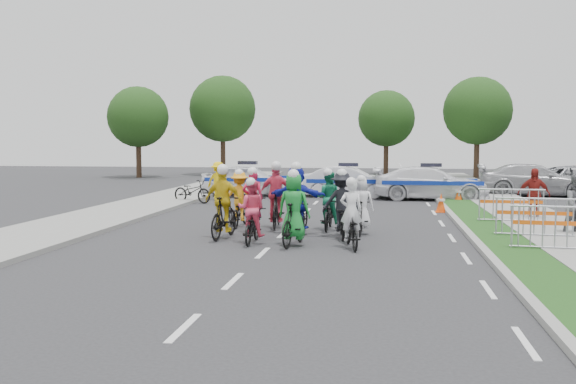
# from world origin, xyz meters

# --- Properties ---
(ground) EXTENTS (90.00, 90.00, 0.00)m
(ground) POSITION_xyz_m (0.00, 0.00, 0.00)
(ground) COLOR #28282B
(ground) RESTS_ON ground
(curb_right) EXTENTS (0.20, 60.00, 0.12)m
(curb_right) POSITION_xyz_m (5.10, 5.00, 0.06)
(curb_right) COLOR gray
(curb_right) RESTS_ON ground
(grass_strip) EXTENTS (1.20, 60.00, 0.11)m
(grass_strip) POSITION_xyz_m (5.80, 5.00, 0.06)
(grass_strip) COLOR #194115
(grass_strip) RESTS_ON ground
(sidewalk_right) EXTENTS (2.40, 60.00, 0.13)m
(sidewalk_right) POSITION_xyz_m (7.60, 5.00, 0.07)
(sidewalk_right) COLOR gray
(sidewalk_right) RESTS_ON ground
(sidewalk_left) EXTENTS (3.00, 60.00, 0.13)m
(sidewalk_left) POSITION_xyz_m (-6.50, 5.00, 0.07)
(sidewalk_left) COLOR gray
(sidewalk_left) RESTS_ON ground
(rider_0) EXTENTS (0.92, 1.79, 1.74)m
(rider_0) POSITION_xyz_m (2.00, 1.05, 0.58)
(rider_0) COLOR black
(rider_0) RESTS_ON ground
(rider_1) EXTENTS (0.88, 1.88, 1.92)m
(rider_1) POSITION_xyz_m (0.58, 1.14, 0.74)
(rider_1) COLOR black
(rider_1) RESTS_ON ground
(rider_2) EXTENTS (0.71, 1.66, 1.69)m
(rider_2) POSITION_xyz_m (-0.54, 1.36, 0.63)
(rider_2) COLOR black
(rider_2) RESTS_ON ground
(rider_3) EXTENTS (1.04, 1.95, 2.00)m
(rider_3) POSITION_xyz_m (-1.44, 2.05, 0.76)
(rider_3) COLOR black
(rider_3) RESTS_ON ground
(rider_4) EXTENTS (1.09, 1.89, 1.87)m
(rider_4) POSITION_xyz_m (1.67, 2.63, 0.73)
(rider_4) COLOR black
(rider_4) RESTS_ON ground
(rider_5) EXTENTS (1.69, 2.00, 2.03)m
(rider_5) POSITION_xyz_m (0.38, 3.05, 0.85)
(rider_5) COLOR black
(rider_5) RESTS_ON ground
(rider_6) EXTENTS (0.85, 1.90, 1.88)m
(rider_6) POSITION_xyz_m (-0.87, 3.18, 0.62)
(rider_6) COLOR black
(rider_6) RESTS_ON ground
(rider_7) EXTENTS (0.70, 1.59, 1.66)m
(rider_7) POSITION_xyz_m (2.16, 3.34, 0.65)
(rider_7) COLOR black
(rider_7) RESTS_ON ground
(rider_8) EXTENTS (0.76, 1.78, 1.81)m
(rider_8) POSITION_xyz_m (1.17, 4.12, 0.67)
(rider_8) COLOR black
(rider_8) RESTS_ON ground
(rider_9) EXTENTS (1.03, 1.94, 2.01)m
(rider_9) POSITION_xyz_m (-0.38, 4.30, 0.77)
(rider_9) COLOR black
(rider_9) RESTS_ON ground
(rider_10) EXTENTS (0.99, 1.74, 1.76)m
(rider_10) POSITION_xyz_m (-1.53, 4.40, 0.69)
(rider_10) COLOR black
(rider_10) RESTS_ON ground
(police_car_0) EXTENTS (4.34, 1.77, 1.47)m
(police_car_0) POSITION_xyz_m (-3.53, 15.03, 0.74)
(police_car_0) COLOR white
(police_car_0) RESTS_ON ground
(police_car_1) EXTENTS (4.32, 1.61, 1.41)m
(police_car_1) POSITION_xyz_m (1.19, 14.99, 0.71)
(police_car_1) COLOR white
(police_car_1) RESTS_ON ground
(police_car_2) EXTENTS (5.06, 2.18, 1.45)m
(police_car_2) POSITION_xyz_m (4.84, 14.13, 0.73)
(police_car_2) COLOR white
(police_car_2) RESTS_ON ground
(civilian_sedan) EXTENTS (5.38, 2.68, 1.50)m
(civilian_sedan) POSITION_xyz_m (9.81, 16.77, 0.75)
(civilian_sedan) COLOR #A4A4A9
(civilian_sedan) RESTS_ON ground
(spectator_2) EXTENTS (1.06, 0.59, 1.72)m
(spectator_2) POSITION_xyz_m (7.61, 7.16, 0.86)
(spectator_2) COLOR maroon
(spectator_2) RESTS_ON ground
(marshal_hiviz) EXTENTS (1.22, 0.92, 1.67)m
(marshal_hiviz) POSITION_xyz_m (-4.34, 12.62, 0.84)
(marshal_hiviz) COLOR yellow
(marshal_hiviz) RESTS_ON ground
(barrier_0) EXTENTS (2.04, 0.68, 1.12)m
(barrier_0) POSITION_xyz_m (6.70, 0.91, 0.56)
(barrier_0) COLOR #A5A8AD
(barrier_0) RESTS_ON ground
(barrier_1) EXTENTS (2.04, 0.71, 1.12)m
(barrier_1) POSITION_xyz_m (6.70, 2.98, 0.56)
(barrier_1) COLOR #A5A8AD
(barrier_1) RESTS_ON ground
(barrier_2) EXTENTS (2.00, 0.52, 1.12)m
(barrier_2) POSITION_xyz_m (6.70, 6.04, 0.56)
(barrier_2) COLOR #A5A8AD
(barrier_2) RESTS_ON ground
(cone_0) EXTENTS (0.40, 0.40, 0.70)m
(cone_0) POSITION_xyz_m (4.86, 9.23, 0.34)
(cone_0) COLOR #F24C0C
(cone_0) RESTS_ON ground
(cone_1) EXTENTS (0.40, 0.40, 0.70)m
(cone_1) POSITION_xyz_m (5.93, 13.21, 0.34)
(cone_1) COLOR #F24C0C
(cone_1) RESTS_ON ground
(parked_bike) EXTENTS (1.98, 1.30, 0.98)m
(parked_bike) POSITION_xyz_m (-5.10, 11.27, 0.49)
(parked_bike) COLOR black
(parked_bike) RESTS_ON ground
(tree_0) EXTENTS (4.20, 4.20, 6.30)m
(tree_0) POSITION_xyz_m (-14.00, 28.00, 4.19)
(tree_0) COLOR #382619
(tree_0) RESTS_ON ground
(tree_1) EXTENTS (4.55, 4.55, 6.82)m
(tree_1) POSITION_xyz_m (9.00, 30.00, 4.54)
(tree_1) COLOR #382619
(tree_1) RESTS_ON ground
(tree_3) EXTENTS (4.90, 4.90, 7.35)m
(tree_3) POSITION_xyz_m (-9.00, 32.00, 4.89)
(tree_3) COLOR #382619
(tree_3) RESTS_ON ground
(tree_4) EXTENTS (4.20, 4.20, 6.30)m
(tree_4) POSITION_xyz_m (3.00, 34.00, 4.19)
(tree_4) COLOR #382619
(tree_4) RESTS_ON ground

